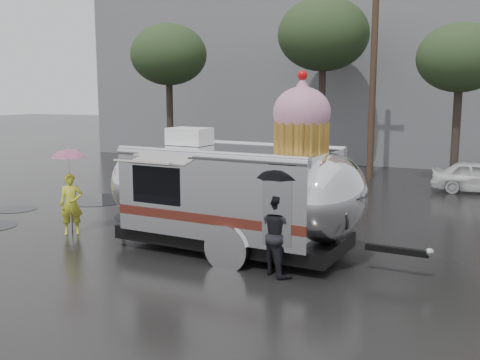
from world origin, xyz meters
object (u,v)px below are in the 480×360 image
at_px(person_left, 71,204).
at_px(tripod, 269,228).
at_px(person_right, 278,234).
at_px(airstream_trailer, 236,189).

relative_size(person_left, tripod, 1.21).
bearing_deg(tripod, person_left, -177.03).
xyz_separation_m(person_right, tripod, (-0.50, 0.79, -0.09)).
xyz_separation_m(airstream_trailer, person_left, (-4.74, -0.23, -0.71)).
xyz_separation_m(airstream_trailer, person_right, (1.51, -1.25, -0.66)).
bearing_deg(person_left, person_right, -47.73).
height_order(person_left, person_right, person_right).
distance_m(airstream_trailer, person_right, 2.07).
height_order(person_left, tripod, person_left).
bearing_deg(person_left, tripod, -40.76).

